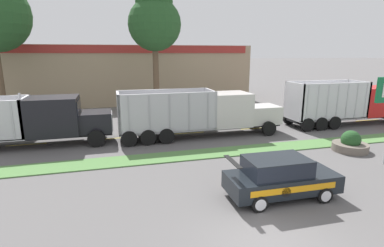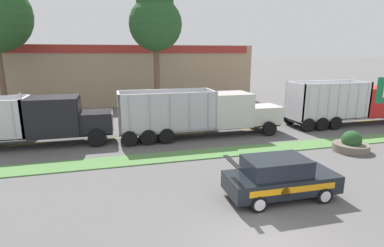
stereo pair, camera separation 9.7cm
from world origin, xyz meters
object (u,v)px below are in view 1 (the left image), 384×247
(dump_truck_lead, at_px, (215,114))
(stone_planter, at_px, (350,144))
(rally_car, at_px, (280,177))
(traffic_cone, at_px, (228,179))
(dump_truck_mid, at_px, (362,104))
(dump_truck_trail, at_px, (31,122))

(dump_truck_lead, height_order, stone_planter, dump_truck_lead)
(rally_car, height_order, traffic_cone, rally_car)
(dump_truck_mid, bearing_deg, dump_truck_lead, -178.80)
(rally_car, distance_m, stone_planter, 8.45)
(dump_truck_mid, height_order, rally_car, dump_truck_mid)
(dump_truck_lead, relative_size, traffic_cone, 22.49)
(dump_truck_mid, bearing_deg, stone_planter, -137.48)
(stone_planter, bearing_deg, traffic_cone, -164.38)
(dump_truck_mid, distance_m, stone_planter, 8.70)
(rally_car, distance_m, traffic_cone, 2.38)
(dump_truck_trail, xyz_separation_m, stone_planter, (18.62, -6.10, -1.15))
(dump_truck_mid, distance_m, traffic_cone, 17.41)
(stone_planter, bearing_deg, dump_truck_mid, 42.52)
(dump_truck_trail, relative_size, traffic_cone, 23.45)
(dump_truck_trail, distance_m, stone_planter, 19.62)
(dump_truck_lead, distance_m, stone_planter, 8.77)
(dump_truck_lead, distance_m, dump_truck_mid, 13.05)
(dump_truck_trail, xyz_separation_m, traffic_cone, (9.73, -8.58, -1.32))
(dump_truck_trail, bearing_deg, traffic_cone, -41.42)
(stone_planter, bearing_deg, dump_truck_trail, 161.87)
(dump_truck_mid, distance_m, rally_car, 16.96)
(dump_truck_lead, height_order, traffic_cone, dump_truck_lead)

